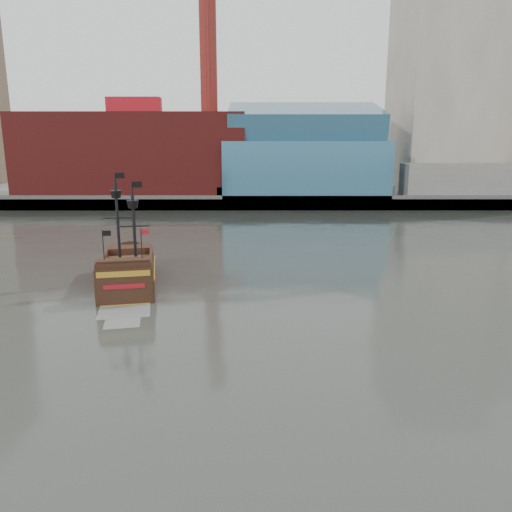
{
  "coord_description": "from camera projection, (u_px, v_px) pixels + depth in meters",
  "views": [
    {
      "loc": [
        0.78,
        -25.86,
        12.46
      ],
      "look_at": [
        0.86,
        9.95,
        4.0
      ],
      "focal_mm": 35.0,
      "sensor_mm": 36.0,
      "label": 1
    }
  ],
  "objects": [
    {
      "name": "promenade_far",
      "position": [
        252.0,
        188.0,
        117.34
      ],
      "size": [
        220.0,
        60.0,
        2.0
      ],
      "primitive_type": "cube",
      "color": "slate",
      "rests_on": "ground"
    },
    {
      "name": "skyline",
      "position": [
        276.0,
        79.0,
        104.69
      ],
      "size": [
        149.0,
        45.0,
        62.0
      ],
      "color": "brown",
      "rests_on": "promenade_far"
    },
    {
      "name": "seawall",
      "position": [
        251.0,
        203.0,
        88.56
      ],
      "size": [
        220.0,
        1.0,
        2.6
      ],
      "primitive_type": "cube",
      "color": "#4C4C49",
      "rests_on": "ground"
    },
    {
      "name": "pirate_ship",
      "position": [
        128.0,
        275.0,
        43.06
      ],
      "size": [
        6.66,
        14.32,
        10.32
      ],
      "rotation": [
        0.0,
        0.0,
        0.19
      ],
      "color": "black",
      "rests_on": "ground"
    },
    {
      "name": "ground",
      "position": [
        241.0,
        366.0,
        28.04
      ],
      "size": [
        400.0,
        400.0,
        0.0
      ],
      "primitive_type": "plane",
      "color": "#2A2D28",
      "rests_on": "ground"
    }
  ]
}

